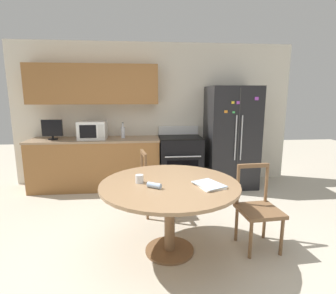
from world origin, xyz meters
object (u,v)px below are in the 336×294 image
(oven_range, at_px, (180,161))
(dining_chair_right, at_px, (258,209))
(countertop_tv, at_px, (52,129))
(microwave, at_px, (93,130))
(dining_chair_far, at_px, (155,184))
(candle_glass, at_px, (139,179))
(refrigerator, at_px, (231,137))
(counter_bottle, at_px, (123,132))

(oven_range, relative_size, dining_chair_right, 1.20)
(countertop_tv, bearing_deg, microwave, -1.12)
(dining_chair_far, bearing_deg, oven_range, 147.25)
(dining_chair_right, bearing_deg, countertop_tv, -41.07)
(candle_glass, bearing_deg, countertop_tv, 126.02)
(oven_range, bearing_deg, refrigerator, -3.15)
(microwave, xyz_separation_m, dining_chair_far, (1.04, -1.14, -0.62))
(refrigerator, relative_size, counter_bottle, 6.44)
(dining_chair_far, bearing_deg, countertop_tv, -132.42)
(refrigerator, height_order, counter_bottle, refrigerator)
(refrigerator, xyz_separation_m, counter_bottle, (-1.95, 0.11, 0.10))
(oven_range, xyz_separation_m, counter_bottle, (-1.03, 0.06, 0.54))
(oven_range, height_order, dining_chair_right, oven_range)
(oven_range, height_order, candle_glass, oven_range)
(refrigerator, xyz_separation_m, dining_chair_far, (-1.44, -1.09, -0.47))
(refrigerator, distance_m, oven_range, 1.02)
(candle_glass, bearing_deg, dining_chair_right, -0.94)
(refrigerator, xyz_separation_m, microwave, (-2.47, 0.06, 0.15))
(refrigerator, relative_size, oven_range, 1.68)
(dining_chair_right, bearing_deg, counter_bottle, -57.55)
(oven_range, height_order, dining_chair_far, oven_range)
(microwave, bearing_deg, dining_chair_right, -44.81)
(refrigerator, distance_m, counter_bottle, 1.96)
(counter_bottle, bearing_deg, candle_glass, -81.60)
(microwave, bearing_deg, candle_glass, -68.04)
(microwave, relative_size, dining_chair_far, 0.52)
(oven_range, bearing_deg, dining_chair_far, -114.28)
(dining_chair_far, bearing_deg, counter_bottle, -165.18)
(countertop_tv, xyz_separation_m, dining_chair_right, (2.79, -2.11, -0.65))
(counter_bottle, bearing_deg, dining_chair_right, -53.56)
(countertop_tv, bearing_deg, refrigerator, -1.28)
(countertop_tv, distance_m, counter_bottle, 1.20)
(counter_bottle, bearing_deg, oven_range, -3.40)
(counter_bottle, xyz_separation_m, candle_glass, (0.31, -2.13, -0.20))
(oven_range, relative_size, counter_bottle, 3.84)
(dining_chair_far, xyz_separation_m, dining_chair_right, (1.07, -0.95, 0.00))
(dining_chair_far, xyz_separation_m, candle_glass, (-0.20, -0.93, 0.37))
(counter_bottle, bearing_deg, refrigerator, -3.28)
(dining_chair_far, bearing_deg, candle_glass, -20.68)
(dining_chair_far, height_order, dining_chair_right, same)
(microwave, bearing_deg, dining_chair_far, -47.79)
(refrigerator, relative_size, microwave, 3.84)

